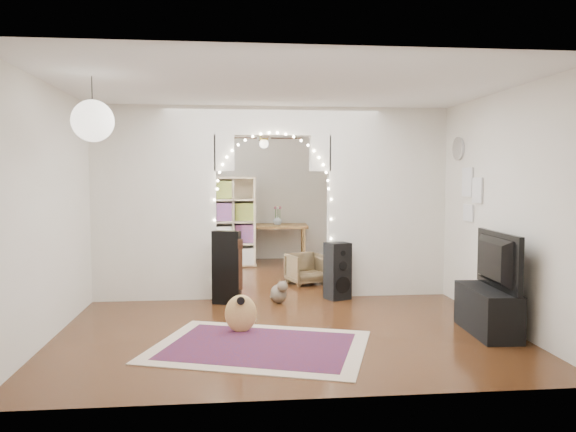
{
  "coord_description": "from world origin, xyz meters",
  "views": [
    {
      "loc": [
        -0.61,
        -7.94,
        1.72
      ],
      "look_at": [
        0.25,
        0.3,
        1.14
      ],
      "focal_mm": 35.0,
      "sensor_mm": 36.0,
      "label": 1
    }
  ],
  "objects": [
    {
      "name": "wall_clock",
      "position": [
        2.48,
        -0.6,
        2.1
      ],
      "size": [
        0.03,
        0.31,
        0.31
      ],
      "primitive_type": "cylinder",
      "rotation": [
        0.0,
        1.57,
        0.0
      ],
      "color": "white",
      "rests_on": "wall_right"
    },
    {
      "name": "acoustic_guitar",
      "position": [
        -0.5,
        -1.83,
        0.38
      ],
      "size": [
        0.36,
        0.15,
        0.88
      ],
      "rotation": [
        0.0,
        0.0,
        0.09
      ],
      "color": "tan",
      "rests_on": "floor"
    },
    {
      "name": "tabby_cat",
      "position": [
        0.05,
        -0.41,
        0.14
      ],
      "size": [
        0.31,
        0.52,
        0.35
      ],
      "rotation": [
        0.0,
        0.0,
        0.28
      ],
      "color": "brown",
      "rests_on": "floor"
    },
    {
      "name": "picture_frames",
      "position": [
        2.48,
        -1.0,
        1.5
      ],
      "size": [
        0.02,
        0.5,
        0.7
      ],
      "primitive_type": null,
      "color": "white",
      "rests_on": "wall_right"
    },
    {
      "name": "media_console",
      "position": [
        2.2,
        -2.14,
        0.25
      ],
      "size": [
        0.46,
        1.02,
        0.5
      ],
      "primitive_type": "cube",
      "rotation": [
        0.0,
        0.0,
        -0.06
      ],
      "color": "black",
      "rests_on": "floor"
    },
    {
      "name": "ceiling_fan",
      "position": [
        0.0,
        2.0,
        2.4
      ],
      "size": [
        1.1,
        1.1,
        0.3
      ],
      "primitive_type": null,
      "color": "gold",
      "rests_on": "ceiling"
    },
    {
      "name": "bookcase",
      "position": [
        -0.96,
        2.82,
        0.86
      ],
      "size": [
        1.72,
        0.63,
        1.72
      ],
      "primitive_type": "cube",
      "rotation": [
        0.0,
        0.0,
        0.13
      ],
      "color": "beige",
      "rests_on": "floor"
    },
    {
      "name": "wall_front",
      "position": [
        0.0,
        -3.75,
        1.35
      ],
      "size": [
        5.0,
        0.02,
        2.7
      ],
      "primitive_type": "cube",
      "color": "silver",
      "rests_on": "floor"
    },
    {
      "name": "paper_lantern",
      "position": [
        -1.9,
        -2.4,
        2.25
      ],
      "size": [
        0.4,
        0.4,
        0.4
      ],
      "primitive_type": "sphere",
      "color": "white",
      "rests_on": "ceiling"
    },
    {
      "name": "area_rug",
      "position": [
        -0.32,
        -2.38,
        0.01
      ],
      "size": [
        2.5,
        2.17,
        0.02
      ],
      "primitive_type": "cube",
      "rotation": [
        0.0,
        0.0,
        -0.32
      ],
      "color": "maroon",
      "rests_on": "floor"
    },
    {
      "name": "floor",
      "position": [
        0.0,
        0.0,
        0.0
      ],
      "size": [
        7.5,
        7.5,
        0.0
      ],
      "primitive_type": "plane",
      "color": "black",
      "rests_on": "ground"
    },
    {
      "name": "dining_chair_right",
      "position": [
        0.6,
        0.88,
        0.25
      ],
      "size": [
        0.67,
        0.68,
        0.5
      ],
      "primitive_type": "imported",
      "rotation": [
        0.0,
        0.0,
        0.3
      ],
      "color": "#4D3E26",
      "rests_on": "floor"
    },
    {
      "name": "fairy_lights",
      "position": [
        0.0,
        -0.13,
        1.55
      ],
      "size": [
        1.64,
        0.04,
        1.6
      ],
      "primitive_type": null,
      "color": "#FFEABF",
      "rests_on": "divider_wall"
    },
    {
      "name": "guitar_case",
      "position": [
        -0.66,
        -0.41,
        0.5
      ],
      "size": [
        0.4,
        0.24,
        0.99
      ],
      "primitive_type": "cube",
      "rotation": [
        0.0,
        0.0,
        -0.33
      ],
      "color": "black",
      "rests_on": "floor"
    },
    {
      "name": "ceiling",
      "position": [
        0.0,
        0.0,
        2.7
      ],
      "size": [
        5.0,
        7.5,
        0.02
      ],
      "primitive_type": "cube",
      "color": "white",
      "rests_on": "wall_back"
    },
    {
      "name": "divider_wall",
      "position": [
        0.0,
        0.0,
        1.42
      ],
      "size": [
        5.0,
        0.2,
        2.7
      ],
      "color": "silver",
      "rests_on": "floor"
    },
    {
      "name": "window",
      "position": [
        -2.47,
        1.8,
        1.5
      ],
      "size": [
        0.04,
        1.2,
        1.4
      ],
      "primitive_type": "cube",
      "color": "white",
      "rests_on": "wall_left"
    },
    {
      "name": "wall_left",
      "position": [
        -2.5,
        0.0,
        1.35
      ],
      "size": [
        0.02,
        7.5,
        2.7
      ],
      "primitive_type": "cube",
      "color": "silver",
      "rests_on": "floor"
    },
    {
      "name": "dining_table",
      "position": [
        0.34,
        3.26,
        0.68
      ],
      "size": [
        1.25,
        0.88,
        0.76
      ],
      "rotation": [
        0.0,
        0.0,
        -0.07
      ],
      "color": "brown",
      "rests_on": "floor"
    },
    {
      "name": "floor_speaker",
      "position": [
        0.89,
        -0.25,
        0.4
      ],
      "size": [
        0.39,
        0.37,
        0.8
      ],
      "rotation": [
        0.0,
        0.0,
        0.4
      ],
      "color": "black",
      "rests_on": "floor"
    },
    {
      "name": "wall_back",
      "position": [
        0.0,
        3.75,
        1.35
      ],
      "size": [
        5.0,
        0.02,
        2.7
      ],
      "primitive_type": "cube",
      "color": "silver",
      "rests_on": "floor"
    },
    {
      "name": "tv",
      "position": [
        2.2,
        -2.14,
        0.81
      ],
      "size": [
        0.21,
        1.08,
        0.62
      ],
      "primitive_type": "imported",
      "rotation": [
        0.0,
        0.0,
        1.51
      ],
      "color": "black",
      "rests_on": "media_console"
    },
    {
      "name": "flower_vase",
      "position": [
        0.34,
        3.26,
        0.85
      ],
      "size": [
        0.19,
        0.19,
        0.19
      ],
      "primitive_type": "imported",
      "rotation": [
        0.0,
        0.0,
        -0.07
      ],
      "color": "white",
      "rests_on": "dining_table"
    },
    {
      "name": "wall_right",
      "position": [
        2.5,
        0.0,
        1.35
      ],
      "size": [
        0.02,
        7.5,
        2.7
      ],
      "primitive_type": "cube",
      "color": "silver",
      "rests_on": "floor"
    },
    {
      "name": "dining_chair_left",
      "position": [
        -0.77,
        0.81,
        0.22
      ],
      "size": [
        0.61,
        0.61,
        0.44
      ],
      "primitive_type": "imported",
      "rotation": [
        0.0,
        0.0,
        0.37
      ],
      "color": "#4D3E26",
      "rests_on": "floor"
    }
  ]
}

